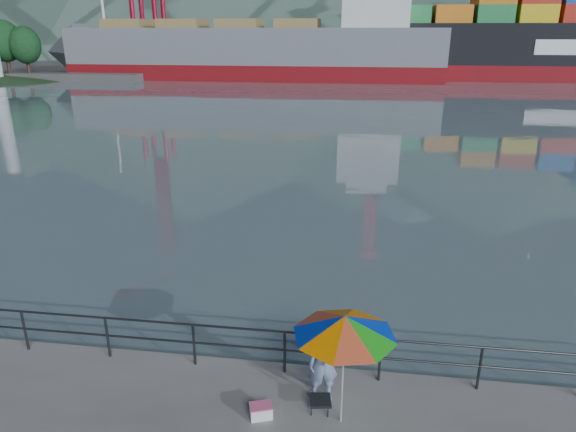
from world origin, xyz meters
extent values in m
cube|color=slate|center=(0.00, 130.00, 0.00)|extent=(500.00, 280.00, 0.00)
cube|color=#514F4C|center=(10.00, 93.00, 0.00)|extent=(200.00, 40.00, 0.40)
cylinder|color=#2D3033|center=(0.00, 1.70, 1.00)|extent=(22.00, 0.05, 0.05)
cylinder|color=#2D3033|center=(0.00, 1.70, 0.55)|extent=(22.00, 0.05, 0.05)
cube|color=#2D3033|center=(0.00, 1.70, 0.50)|extent=(22.00, 0.06, 1.00)
cube|color=#267F3F|center=(10.00, 92.00, 1.30)|extent=(6.00, 2.40, 2.60)
cube|color=orange|center=(16.50, 92.00, 3.90)|extent=(6.00, 2.40, 7.80)
cube|color=red|center=(23.00, 92.00, 3.90)|extent=(6.00, 2.40, 7.80)
cube|color=gray|center=(29.50, 92.00, 2.60)|extent=(6.00, 2.40, 5.20)
cube|color=orange|center=(36.00, 92.00, 1.30)|extent=(6.00, 2.40, 2.60)
cube|color=red|center=(10.00, 95.00, 2.60)|extent=(6.00, 2.40, 5.20)
cube|color=orange|center=(16.50, 95.00, 3.90)|extent=(6.00, 2.40, 7.80)
cube|color=red|center=(23.00, 95.00, 3.90)|extent=(6.00, 2.40, 7.80)
cube|color=gray|center=(29.50, 95.00, 2.60)|extent=(6.00, 2.40, 5.20)
cube|color=#194CA5|center=(36.00, 95.00, 2.60)|extent=(6.00, 2.40, 5.20)
cube|color=#267F3F|center=(10.00, 98.00, 2.60)|extent=(6.00, 2.40, 5.20)
cube|color=yellow|center=(16.50, 98.00, 1.30)|extent=(6.00, 2.40, 2.60)
imported|color=#35538E|center=(1.87, 0.98, 0.83)|extent=(0.68, 0.52, 1.67)
cylinder|color=white|center=(2.26, 0.38, 1.05)|extent=(0.04, 0.04, 2.09)
cone|color=orange|center=(2.26, 0.38, 2.09)|extent=(2.15, 2.15, 0.39)
cube|color=black|center=(1.85, 0.61, 0.24)|extent=(0.46, 0.46, 0.05)
cube|color=#2D3033|center=(1.85, 0.61, 0.11)|extent=(0.34, 0.34, 0.21)
cube|color=silver|center=(0.75, 0.28, 0.12)|extent=(0.48, 0.40, 0.24)
cylinder|color=black|center=(1.86, 2.00, 0.00)|extent=(0.02, 1.93, 1.36)
cube|color=maroon|center=(-13.59, 70.15, 0.75)|extent=(54.25, 9.39, 2.50)
cube|color=gray|center=(-13.59, 70.15, 4.50)|extent=(54.25, 9.39, 5.00)
cube|color=silver|center=(3.78, 70.15, 10.50)|extent=(9.00, 7.89, 7.00)
cube|color=maroon|center=(30.55, 74.68, 0.75)|extent=(53.77, 8.96, 2.50)
cube|color=black|center=(30.55, 74.68, 4.80)|extent=(53.77, 8.96, 5.60)
camera|label=1|loc=(2.35, -7.45, 6.99)|focal=32.00mm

